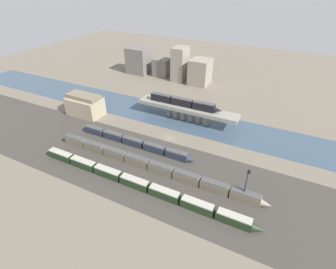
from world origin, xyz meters
TOP-DOWN VIEW (x-y plane):
  - ground_plane at (0.00, 0.00)m, footprint 400.00×400.00m
  - railbed_yard at (0.00, -24.00)m, footprint 280.00×42.00m
  - river_water at (0.00, 20.25)m, footprint 320.00×25.61m
  - bridge at (0.00, 20.25)m, footprint 54.11×8.35m
  - train_on_bridge at (-1.93, 20.25)m, footprint 39.64×2.98m
  - train_yard_near at (4.75, -35.15)m, footprint 89.41×3.08m
  - train_yard_mid at (3.78, -24.09)m, footprint 91.27×3.02m
  - train_yard_far at (-11.13, -12.76)m, footprint 57.80×2.82m
  - warehouse_building at (-52.37, 1.02)m, footprint 18.98×11.38m
  - signal_tower at (40.61, -23.66)m, footprint 1.00×0.92m
  - city_block_far_left at (-64.12, 74.66)m, footprint 16.21×14.30m
  - city_block_left at (-44.82, 75.84)m, footprint 11.69×10.09m
  - city_block_center at (-29.10, 74.13)m, footprint 9.14×12.99m
  - city_block_right at (-13.34, 73.23)m, footprint 13.18×14.66m

SIDE VIEW (x-z plane):
  - ground_plane at x=0.00m, z-range 0.00..0.00m
  - river_water at x=0.00m, z-range 0.00..0.01m
  - railbed_yard at x=0.00m, z-range 0.00..0.01m
  - train_yard_near at x=4.75m, z-range -0.03..3.46m
  - train_yard_far at x=-11.13m, z-range -0.04..3.54m
  - train_yard_mid at x=3.78m, z-range -0.03..4.00m
  - warehouse_building at x=-52.37m, z-range -0.29..11.46m
  - bridge at x=0.00m, z-range 1.88..9.75m
  - city_block_left at x=-44.82m, z-range 0.00..12.96m
  - signal_tower at x=40.61m, z-range -0.09..13.09m
  - city_block_right at x=-13.34m, z-range 0.00..17.27m
  - city_block_far_left at x=-64.12m, z-range 0.00..19.23m
  - train_on_bridge at x=-1.93m, z-range 7.82..11.98m
  - city_block_center at x=-29.10m, z-range 0.00..23.45m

